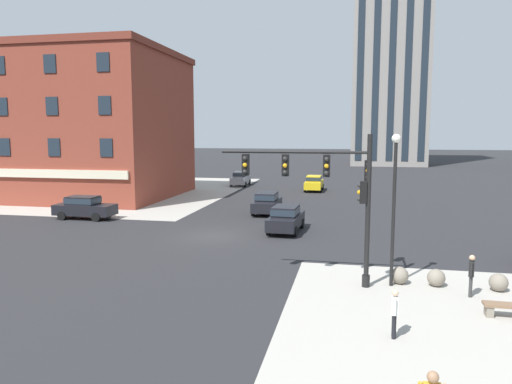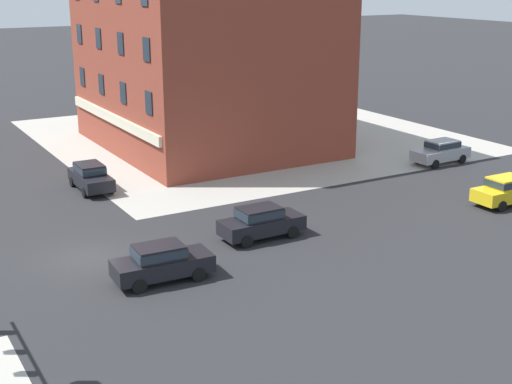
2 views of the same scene
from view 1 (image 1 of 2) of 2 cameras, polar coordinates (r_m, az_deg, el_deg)
ground_plane at (r=29.51m, az=-5.16°, el=-5.25°), size 320.00×320.00×0.00m
sidewalk_far_corner at (r=55.74m, az=-19.13°, el=0.24°), size 32.00×32.00×0.02m
traffic_signal_main at (r=19.77m, az=9.33°, el=0.52°), size 6.23×2.09×6.26m
bollard_sphere_curb_a at (r=21.10m, az=16.87°, el=-9.56°), size 0.73×0.73×0.73m
bollard_sphere_curb_b at (r=21.25m, az=20.82°, el=-9.60°), size 0.73×0.73×0.73m
bollard_sphere_curb_c at (r=21.62m, az=27.10°, el=-9.64°), size 0.73×0.73×0.73m
bench_near_signal at (r=18.88m, az=28.31°, el=-12.24°), size 1.81×0.51×0.49m
pedestrian_at_curb at (r=20.33m, az=24.44°, el=-8.84°), size 0.28×0.54×1.65m
pedestrian_by_lamp at (r=15.64m, az=16.29°, el=-13.51°), size 0.22×0.55×1.55m
street_lamp_corner_near at (r=20.02m, az=16.26°, el=-0.21°), size 0.36×0.36×6.27m
car_main_northbound_near at (r=37.15m, az=1.32°, el=-1.22°), size 1.90×4.40×1.68m
car_cross_eastbound at (r=30.43m, az=3.60°, el=-3.09°), size 2.07×4.49×1.68m
car_cross_westbound at (r=37.13m, az=-19.92°, el=-1.65°), size 4.42×1.93×1.68m
car_parked_curb at (r=52.04m, az=6.98°, el=1.13°), size 1.93×4.42×1.68m
car_main_mid at (r=56.90m, az=-1.87°, el=1.69°), size 2.03×4.47×1.68m
storefront_block_near_corner at (r=50.80m, az=-20.55°, el=7.59°), size 19.37×15.49×14.21m
residential_tower_skyline_right at (r=101.13m, az=15.91°, el=19.72°), size 14.31×14.53×57.54m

